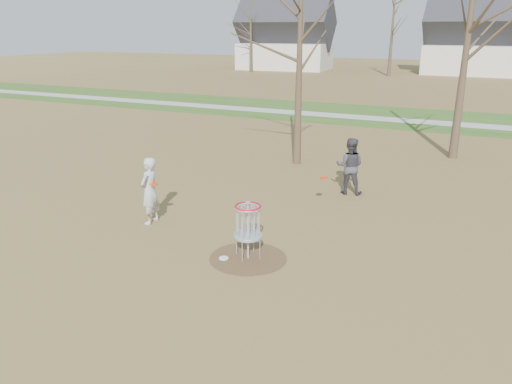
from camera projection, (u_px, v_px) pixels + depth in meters
ground at (248, 258)px, 11.54m from camera, size 160.00×160.00×0.00m
green_band at (402, 118)px, 29.60m from camera, size 160.00×8.00×0.01m
footpath at (400, 120)px, 28.74m from camera, size 160.00×1.50×0.01m
dirt_circle at (248, 258)px, 11.54m from camera, size 1.80×1.80×0.01m
player_standing at (150, 191)px, 13.37m from camera, size 0.47×0.69×1.83m
player_throwing at (350, 166)px, 15.80m from camera, size 0.97×0.81×1.81m
disc_grounded at (224, 258)px, 11.50m from camera, size 0.22×0.22×0.02m
discs_in_play at (247, 181)px, 13.74m from camera, size 3.91×3.29×0.23m
disc_golf_basket at (248, 222)px, 11.25m from camera, size 0.64×0.64×1.35m
bare_trees at (463, 24)px, 39.94m from camera, size 52.62×44.98×9.00m
houses_row at (496, 43)px, 53.91m from camera, size 56.51×10.01×7.26m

